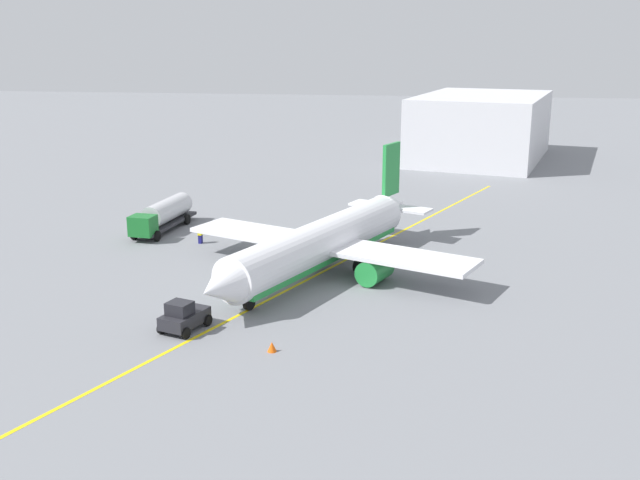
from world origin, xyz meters
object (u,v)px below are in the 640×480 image
object	(u,v)px
fuel_tanker	(163,215)
pushback_tug	(184,316)
refueling_worker	(200,235)
safety_cone_nose	(272,347)
airplane	(323,243)

from	to	relation	value
fuel_tanker	pushback_tug	xyz separation A→B (m)	(25.71, 11.15, -0.72)
fuel_tanker	refueling_worker	distance (m)	6.85
fuel_tanker	safety_cone_nose	distance (m)	33.57
refueling_worker	airplane	bearing A→B (deg)	61.92
fuel_tanker	pushback_tug	size ratio (longest dim) A/B	2.80
airplane	refueling_worker	size ratio (longest dim) A/B	18.04
safety_cone_nose	pushback_tug	bearing A→B (deg)	-110.68
safety_cone_nose	refueling_worker	bearing A→B (deg)	-152.40
airplane	refueling_worker	world-z (taller)	airplane
airplane	refueling_worker	distance (m)	15.28
pushback_tug	refueling_worker	distance (m)	22.33
pushback_tug	safety_cone_nose	world-z (taller)	pushback_tug
airplane	fuel_tanker	xyz separation A→B (m)	(-11.29, -18.76, -0.92)
airplane	pushback_tug	world-z (taller)	airplane
airplane	safety_cone_nose	distance (m)	17.18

